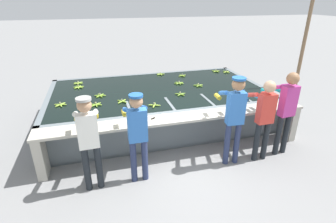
{
  "coord_description": "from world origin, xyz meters",
  "views": [
    {
      "loc": [
        -1.5,
        -4.25,
        3.04
      ],
      "look_at": [
        0.0,
        1.11,
        0.6
      ],
      "focal_mm": 28.0,
      "sensor_mm": 36.0,
      "label": 1
    }
  ],
  "objects_px": {
    "support_post_right": "(301,57)",
    "banana_bunch_floating_3": "(182,76)",
    "banana_bunch_floating_6": "(96,105)",
    "banana_bunch_floating_11": "(154,105)",
    "worker_0": "(88,135)",
    "banana_bunch_floating_9": "(78,87)",
    "worker_1": "(137,130)",
    "worker_4": "(286,106)",
    "banana_bunch_floating_7": "(78,83)",
    "worker_3": "(264,114)",
    "banana_bunch_floating_0": "(122,101)",
    "banana_bunch_floating_13": "(180,94)",
    "banana_bunch_floating_12": "(226,72)",
    "banana_bunch_floating_1": "(179,83)",
    "banana_bunch_floating_2": "(160,74)",
    "banana_bunch_floating_5": "(198,85)",
    "banana_bunch_floating_4": "(60,105)",
    "knife_0": "(156,117)",
    "banana_bunch_floating_10": "(216,71)",
    "worker_2": "(235,112)",
    "banana_bunch_floating_8": "(100,96)"
  },
  "relations": [
    {
      "from": "knife_0",
      "to": "worker_3",
      "type": "bearing_deg",
      "value": -18.76
    },
    {
      "from": "banana_bunch_floating_6",
      "to": "banana_bunch_floating_9",
      "type": "distance_m",
      "value": 1.44
    },
    {
      "from": "banana_bunch_floating_4",
      "to": "banana_bunch_floating_11",
      "type": "distance_m",
      "value": 2.06
    },
    {
      "from": "worker_3",
      "to": "worker_4",
      "type": "bearing_deg",
      "value": 8.77
    },
    {
      "from": "worker_0",
      "to": "banana_bunch_floating_1",
      "type": "bearing_deg",
      "value": 48.22
    },
    {
      "from": "banana_bunch_floating_5",
      "to": "knife_0",
      "type": "distance_m",
      "value": 2.27
    },
    {
      "from": "banana_bunch_floating_7",
      "to": "banana_bunch_floating_1",
      "type": "bearing_deg",
      "value": -15.64
    },
    {
      "from": "worker_1",
      "to": "banana_bunch_floating_5",
      "type": "xyz_separation_m",
      "value": [
        2.03,
        2.32,
        -0.11
      ]
    },
    {
      "from": "worker_4",
      "to": "worker_1",
      "type": "bearing_deg",
      "value": -178.4
    },
    {
      "from": "banana_bunch_floating_4",
      "to": "banana_bunch_floating_13",
      "type": "height_order",
      "value": "same"
    },
    {
      "from": "banana_bunch_floating_2",
      "to": "banana_bunch_floating_12",
      "type": "bearing_deg",
      "value": -8.43
    },
    {
      "from": "banana_bunch_floating_3",
      "to": "support_post_right",
      "type": "relative_size",
      "value": 0.09
    },
    {
      "from": "banana_bunch_floating_4",
      "to": "banana_bunch_floating_9",
      "type": "height_order",
      "value": "same"
    },
    {
      "from": "worker_1",
      "to": "banana_bunch_floating_10",
      "type": "bearing_deg",
      "value": 48.65
    },
    {
      "from": "worker_0",
      "to": "banana_bunch_floating_11",
      "type": "relative_size",
      "value": 6.13
    },
    {
      "from": "banana_bunch_floating_5",
      "to": "banana_bunch_floating_6",
      "type": "height_order",
      "value": "same"
    },
    {
      "from": "banana_bunch_floating_4",
      "to": "worker_4",
      "type": "bearing_deg",
      "value": -22.05
    },
    {
      "from": "banana_bunch_floating_0",
      "to": "banana_bunch_floating_13",
      "type": "height_order",
      "value": "same"
    },
    {
      "from": "banana_bunch_floating_10",
      "to": "banana_bunch_floating_4",
      "type": "bearing_deg",
      "value": -159.61
    },
    {
      "from": "banana_bunch_floating_10",
      "to": "banana_bunch_floating_12",
      "type": "bearing_deg",
      "value": -32.32
    },
    {
      "from": "worker_1",
      "to": "banana_bunch_floating_3",
      "type": "distance_m",
      "value": 3.85
    },
    {
      "from": "banana_bunch_floating_9",
      "to": "banana_bunch_floating_5",
      "type": "bearing_deg",
      "value": -13.01
    },
    {
      "from": "knife_0",
      "to": "banana_bunch_floating_7",
      "type": "bearing_deg",
      "value": 119.49
    },
    {
      "from": "banana_bunch_floating_2",
      "to": "banana_bunch_floating_7",
      "type": "xyz_separation_m",
      "value": [
        -2.39,
        -0.27,
        -0.0
      ]
    },
    {
      "from": "banana_bunch_floating_9",
      "to": "banana_bunch_floating_12",
      "type": "height_order",
      "value": "same"
    },
    {
      "from": "banana_bunch_floating_6",
      "to": "banana_bunch_floating_12",
      "type": "xyz_separation_m",
      "value": [
        4.04,
        1.72,
        0.0
      ]
    },
    {
      "from": "banana_bunch_floating_12",
      "to": "worker_2",
      "type": "bearing_deg",
      "value": -115.12
    },
    {
      "from": "banana_bunch_floating_2",
      "to": "banana_bunch_floating_1",
      "type": "bearing_deg",
      "value": -74.85
    },
    {
      "from": "worker_0",
      "to": "banana_bunch_floating_9",
      "type": "height_order",
      "value": "worker_0"
    },
    {
      "from": "worker_1",
      "to": "worker_4",
      "type": "distance_m",
      "value": 3.0
    },
    {
      "from": "banana_bunch_floating_3",
      "to": "banana_bunch_floating_8",
      "type": "xyz_separation_m",
      "value": [
        -2.45,
        -1.12,
        -0.0
      ]
    },
    {
      "from": "worker_2",
      "to": "knife_0",
      "type": "distance_m",
      "value": 1.51
    },
    {
      "from": "banana_bunch_floating_11",
      "to": "worker_3",
      "type": "bearing_deg",
      "value": -34.27
    },
    {
      "from": "banana_bunch_floating_6",
      "to": "banana_bunch_floating_7",
      "type": "relative_size",
      "value": 1.01
    },
    {
      "from": "support_post_right",
      "to": "banana_bunch_floating_3",
      "type": "bearing_deg",
      "value": 149.15
    },
    {
      "from": "banana_bunch_floating_11",
      "to": "banana_bunch_floating_13",
      "type": "distance_m",
      "value": 0.93
    },
    {
      "from": "banana_bunch_floating_0",
      "to": "banana_bunch_floating_11",
      "type": "distance_m",
      "value": 0.78
    },
    {
      "from": "banana_bunch_floating_2",
      "to": "banana_bunch_floating_6",
      "type": "bearing_deg",
      "value": -134.14
    },
    {
      "from": "banana_bunch_floating_1",
      "to": "banana_bunch_floating_7",
      "type": "height_order",
      "value": "same"
    },
    {
      "from": "banana_bunch_floating_0",
      "to": "banana_bunch_floating_12",
      "type": "distance_m",
      "value": 3.84
    },
    {
      "from": "worker_1",
      "to": "banana_bunch_floating_12",
      "type": "bearing_deg",
      "value": 44.8
    },
    {
      "from": "banana_bunch_floating_11",
      "to": "worker_1",
      "type": "bearing_deg",
      "value": -114.47
    },
    {
      "from": "banana_bunch_floating_6",
      "to": "banana_bunch_floating_11",
      "type": "height_order",
      "value": "same"
    },
    {
      "from": "banana_bunch_floating_4",
      "to": "worker_1",
      "type": "bearing_deg",
      "value": -53.11
    },
    {
      "from": "banana_bunch_floating_13",
      "to": "banana_bunch_floating_6",
      "type": "bearing_deg",
      "value": -175.77
    },
    {
      "from": "banana_bunch_floating_5",
      "to": "banana_bunch_floating_7",
      "type": "relative_size",
      "value": 0.98
    },
    {
      "from": "worker_0",
      "to": "support_post_right",
      "type": "distance_m",
      "value": 5.71
    },
    {
      "from": "banana_bunch_floating_8",
      "to": "banana_bunch_floating_9",
      "type": "xyz_separation_m",
      "value": [
        -0.52,
        0.81,
        -0.0
      ]
    },
    {
      "from": "banana_bunch_floating_2",
      "to": "banana_bunch_floating_7",
      "type": "distance_m",
      "value": 2.41
    },
    {
      "from": "worker_4",
      "to": "banana_bunch_floating_7",
      "type": "distance_m",
      "value": 5.26
    }
  ]
}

